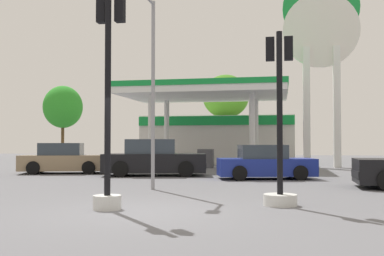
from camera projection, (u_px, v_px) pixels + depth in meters
The scene contains 11 objects.
ground_plane at pixel (140, 212), 9.95m from camera, with size 90.00×90.00×0.00m, color slate.
gas_station at pixel (219, 134), 32.38m from camera, with size 10.41×13.20×4.80m.
station_pole_sign at pixel (321, 42), 27.44m from camera, with size 4.51×0.56×11.84m.
car_0 at pixel (64, 160), 22.18m from camera, with size 4.40×2.79×1.47m.
car_2 at pixel (265, 163), 18.77m from camera, with size 4.17×2.52×1.40m.
car_3 at pixel (154, 159), 20.67m from camera, with size 4.87×2.84×1.64m.
traffic_signal_1 at pixel (280, 145), 10.95m from camera, with size 0.79×0.79×4.16m.
traffic_signal_2 at pixel (108, 121), 10.34m from camera, with size 0.65×0.67×4.92m.
tree_0 at pixel (63, 107), 40.20m from camera, with size 3.42×3.42×6.45m.
tree_1 at pixel (226, 97), 37.02m from camera, with size 3.74×3.74×6.96m.
corner_streetlamp at pixel (151, 73), 14.47m from camera, with size 0.24×1.48×6.05m.
Camera 1 is at (3.03, -9.59, 1.51)m, focal length 42.91 mm.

